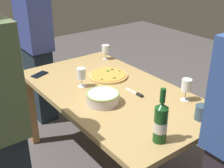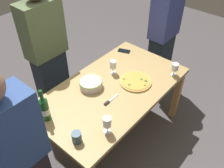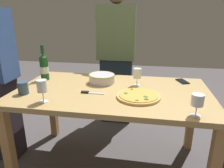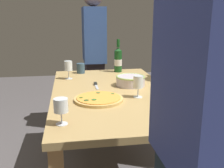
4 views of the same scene
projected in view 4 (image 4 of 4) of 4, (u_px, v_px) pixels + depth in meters
dining_table at (112, 102)px, 2.03m from camera, size 1.60×0.90×0.75m
pizza at (99, 99)px, 1.76m from camera, size 0.33×0.33×0.03m
serving_bowl at (130, 80)px, 2.14m from camera, size 0.24×0.24×0.08m
wine_bottle at (118, 60)px, 2.65m from camera, size 0.08×0.08×0.33m
wine_glass_near_pizza at (61, 107)px, 1.36m from camera, size 0.08×0.08×0.14m
wine_glass_by_bottle at (138, 82)px, 1.81m from camera, size 0.07×0.07×0.15m
wine_glass_far_left at (68, 67)px, 2.35m from camera, size 0.07×0.07×0.16m
cup_amber at (81, 68)px, 2.60m from camera, size 0.08×0.08×0.10m
cell_phone at (187, 117)px, 1.47m from camera, size 0.12×0.16×0.01m
pizza_knife at (96, 85)px, 2.14m from camera, size 0.19×0.02×0.02m
person_host at (214, 72)px, 2.21m from camera, size 0.45×0.24×1.68m
person_guest_left at (200, 159)px, 0.90m from camera, size 0.40×0.24×1.63m
person_guest_right at (94, 59)px, 3.03m from camera, size 0.44×0.24×1.62m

